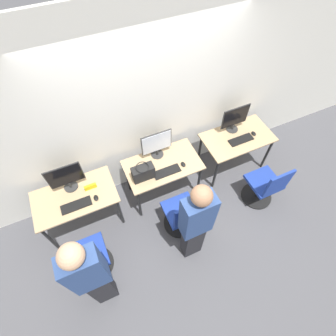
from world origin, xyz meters
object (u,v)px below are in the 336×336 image
mouse_left (96,198)px  keyboard_center (167,172)px  monitor_center (157,144)px  office_chair_left (91,260)px  monitor_right (235,118)px  person_left (91,276)px  keyboard_right (241,140)px  handbag (143,172)px  office_chair_center (182,216)px  mouse_center (183,164)px  office_chair_right (265,187)px  person_center (196,223)px  mouse_right (254,133)px  keyboard_left (76,205)px  monitor_left (66,177)px

mouse_left → keyboard_center: size_ratio=0.23×
mouse_left → monitor_center: (1.01, 0.34, 0.22)m
office_chair_left → monitor_right: 2.81m
person_left → keyboard_right: 2.76m
monitor_right → handbag: size_ratio=1.48×
keyboard_right → monitor_right: bearing=90.0°
office_chair_center → keyboard_right: 1.46m
mouse_left → mouse_center: bearing=0.8°
office_chair_left → monitor_center: size_ratio=2.04×
mouse_center → monitor_right: 1.07m
monitor_right → office_chair_left: bearing=-160.1°
office_chair_right → monitor_center: bearing=143.7°
mouse_center → keyboard_right: 1.01m
mouse_center → monitor_right: size_ratio=0.20×
office_chair_center → person_center: 0.66m
mouse_right → mouse_left: bearing=-177.8°
person_left → monitor_right: 2.86m
monitor_center → mouse_right: 1.55m
keyboard_left → monitor_center: 1.33m
mouse_center → handbag: 0.59m
office_chair_center → mouse_right: size_ratio=10.10×
office_chair_left → keyboard_center: (1.32, 0.61, 0.36)m
mouse_center → office_chair_right: bearing=-31.3°
keyboard_left → keyboard_center: size_ratio=1.00×
person_left → mouse_center: (1.54, 0.99, -0.21)m
monitor_left → monitor_right: size_ratio=1.00×
monitor_center → mouse_left: bearing=-161.2°
monitor_right → office_chair_right: size_ratio=0.49×
office_chair_center → person_center: size_ratio=0.54×
office_chair_left → office_chair_center: 1.32m
mouse_right → handbag: 1.84m
mouse_left → keyboard_center: 1.01m
monitor_right → mouse_right: monitor_right is taller
monitor_left → person_center: bearing=-44.7°
mouse_center → mouse_right: 1.25m
office_chair_left → office_chair_center: size_ratio=1.00×
mouse_left → mouse_right: same height
mouse_left → mouse_center: size_ratio=1.00×
office_chair_right → mouse_center: bearing=148.7°
keyboard_left → mouse_right: mouse_right is taller
mouse_center → office_chair_left: bearing=-158.4°
keyboard_right → mouse_center: bearing=-176.9°
person_center → keyboard_left: bearing=143.6°
monitor_center → keyboard_center: monitor_center is taller
keyboard_right → mouse_right: mouse_right is taller
monitor_left → office_chair_center: size_ratio=0.49×
keyboard_left → mouse_center: mouse_center is taller
mouse_left → keyboard_right: size_ratio=0.23×
monitor_right → keyboard_right: size_ratio=1.16×
monitor_left → mouse_center: 1.57m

